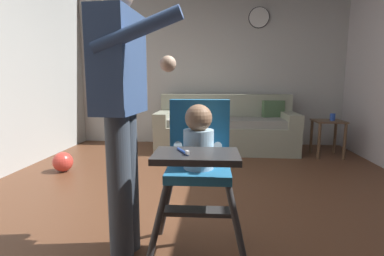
# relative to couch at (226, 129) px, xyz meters

# --- Properties ---
(ground) EXTENTS (6.05, 7.33, 0.10)m
(ground) POSITION_rel_couch_xyz_m (-0.30, -2.38, -0.38)
(ground) COLOR brown
(wall_far) EXTENTS (5.25, 0.06, 2.74)m
(wall_far) POSITION_rel_couch_xyz_m (-0.30, 0.52, 1.04)
(wall_far) COLOR #B9B8B4
(wall_far) RESTS_ON ground
(couch) EXTENTS (2.12, 0.86, 0.86)m
(couch) POSITION_rel_couch_xyz_m (0.00, 0.00, 0.00)
(couch) COLOR gray
(couch) RESTS_ON ground
(high_chair) EXTENTS (0.62, 0.74, 0.96)m
(high_chair) POSITION_rel_couch_xyz_m (-0.23, -2.92, 0.33)
(high_chair) COLOR #343233
(high_chair) RESTS_ON ground
(adult_standing) EXTENTS (0.51, 0.52, 1.63)m
(adult_standing) POSITION_rel_couch_xyz_m (-0.68, -2.90, 0.59)
(adult_standing) COLOR #3F4954
(adult_standing) RESTS_ON ground
(toy_ball) EXTENTS (0.23, 0.23, 0.23)m
(toy_ball) POSITION_rel_couch_xyz_m (-1.96, -1.32, -0.21)
(toy_ball) COLOR #D13D33
(toy_ball) RESTS_ON ground
(side_table) EXTENTS (0.40, 0.40, 0.52)m
(side_table) POSITION_rel_couch_xyz_m (1.44, -0.30, 0.05)
(side_table) COLOR brown
(side_table) RESTS_ON ground
(sippy_cup) EXTENTS (0.07, 0.07, 0.10)m
(sippy_cup) POSITION_rel_couch_xyz_m (1.49, -0.30, 0.24)
(sippy_cup) COLOR #284CB7
(sippy_cup) RESTS_ON side_table
(wall_clock) EXTENTS (0.34, 0.04, 0.34)m
(wall_clock) POSITION_rel_couch_xyz_m (0.51, 0.48, 1.76)
(wall_clock) COLOR white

